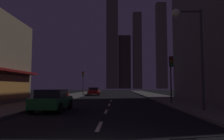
# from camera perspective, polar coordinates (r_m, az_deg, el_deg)

# --- Properties ---
(ground_plane) EXTENTS (78.00, 136.00, 0.10)m
(ground_plane) POSITION_cam_1_polar(r_m,az_deg,el_deg) (37.87, 0.35, -6.93)
(ground_plane) COLOR black
(sidewalk_right) EXTENTS (4.00, 76.00, 0.15)m
(sidewalk_right) POSITION_cam_1_polar(r_m,az_deg,el_deg) (38.37, 10.93, -6.63)
(sidewalk_right) COLOR #605E59
(sidewalk_right) RESTS_ON ground
(sidewalk_left) EXTENTS (4.00, 76.00, 0.15)m
(sidewalk_left) POSITION_cam_1_polar(r_m,az_deg,el_deg) (38.65, -10.16, -6.62)
(sidewalk_left) COLOR #605E59
(sidewalk_left) RESTS_ON ground
(lane_marking_center) EXTENTS (0.16, 23.00, 0.01)m
(lane_marking_center) POSITION_cam_1_polar(r_m,az_deg,el_deg) (14.34, -1.59, -10.95)
(lane_marking_center) COLOR silver
(lane_marking_center) RESTS_ON ground
(skyscraper_distant_tall) EXTENTS (8.03, 7.57, 74.38)m
(skyscraper_distant_tall) POSITION_cam_1_polar(r_m,az_deg,el_deg) (152.71, 0.07, 9.11)
(skyscraper_distant_tall) COLOR #5E5946
(skyscraper_distant_tall) RESTS_ON ground
(skyscraper_distant_mid) EXTENTS (8.66, 6.62, 37.68)m
(skyscraper_distant_mid) POSITION_cam_1_polar(r_m,az_deg,el_deg) (153.64, 3.33, 2.08)
(skyscraper_distant_mid) COLOR #3E3B2E
(skyscraper_distant_mid) RESTS_ON ground
(skyscraper_distant_short) EXTENTS (5.93, 6.56, 53.40)m
(skyscraper_distant_short) POSITION_cam_1_polar(r_m,az_deg,el_deg) (151.98, 6.71, 5.17)
(skyscraper_distant_short) COLOR #5C5845
(skyscraper_distant_short) RESTS_ON ground
(skyscraper_distant_slender) EXTENTS (7.23, 6.79, 63.35)m
(skyscraper_distant_slender) POSITION_cam_1_polar(r_m,az_deg,el_deg) (163.23, 12.95, 6.36)
(skyscraper_distant_slender) COLOR #625D4A
(skyscraper_distant_slender) RESTS_ON ground
(car_parked_near) EXTENTS (1.98, 4.24, 1.45)m
(car_parked_near) POSITION_cam_1_polar(r_m,az_deg,el_deg) (14.99, -15.58, -7.69)
(car_parked_near) COLOR #1E722D
(car_parked_near) RESTS_ON ground
(car_parked_far) EXTENTS (1.98, 4.24, 1.45)m
(car_parked_far) POSITION_cam_1_polar(r_m,az_deg,el_deg) (39.69, -4.83, -5.65)
(car_parked_far) COLOR #B21919
(car_parked_far) RESTS_ON ground
(fire_hydrant_far_left) EXTENTS (0.42, 0.30, 0.65)m
(fire_hydrant_far_left) POSITION_cam_1_polar(r_m,az_deg,el_deg) (29.34, -11.71, -6.60)
(fire_hydrant_far_left) COLOR red
(fire_hydrant_far_left) RESTS_ON sidewalk_left
(traffic_light_near_right) EXTENTS (0.32, 0.48, 4.20)m
(traffic_light_near_right) POSITION_cam_1_polar(r_m,az_deg,el_deg) (19.72, 15.39, 0.28)
(traffic_light_near_right) COLOR #2D2D2D
(traffic_light_near_right) RESTS_ON sidewalk_right
(traffic_light_far_left) EXTENTS (0.32, 0.48, 4.20)m
(traffic_light_far_left) POSITION_cam_1_polar(r_m,az_deg,el_deg) (39.16, -7.71, -2.06)
(traffic_light_far_left) COLOR #2D2D2D
(traffic_light_far_left) RESTS_ON sidewalk_left
(street_lamp_right) EXTENTS (1.96, 0.56, 6.58)m
(street_lamp_right) POSITION_cam_1_polar(r_m,az_deg,el_deg) (15.00, 19.64, 9.06)
(street_lamp_right) COLOR #38383D
(street_lamp_right) RESTS_ON sidewalk_right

